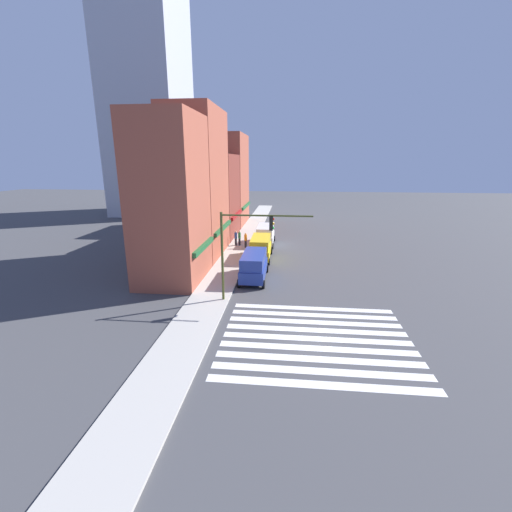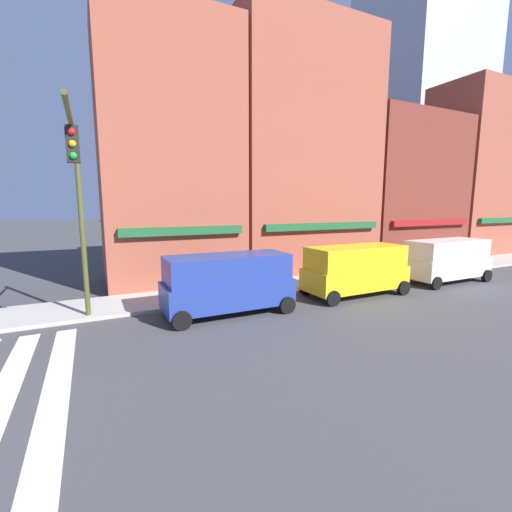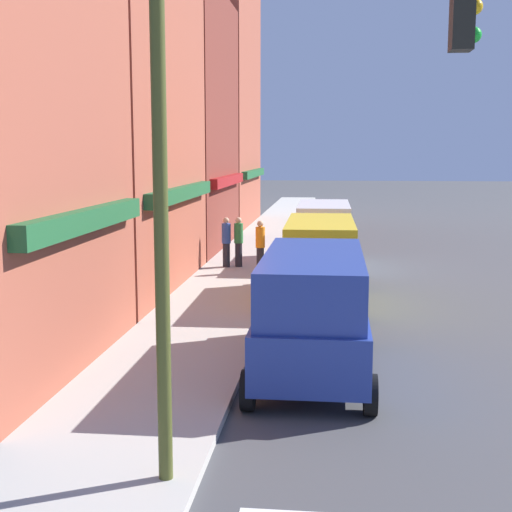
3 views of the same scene
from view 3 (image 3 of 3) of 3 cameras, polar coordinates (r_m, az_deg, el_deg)
The scene contains 8 objects.
storefront_row at distance 27.88m, azimuth -8.89°, elevation 13.51°, with size 35.86×5.30×15.09m.
traffic_signal at distance 8.37m, azimuth 2.52°, elevation 10.54°, with size 0.32×6.34×6.55m.
van_blue at distance 13.65m, azimuth 4.60°, elevation -4.18°, with size 5.00×2.22×2.34m.
van_yellow at distance 19.97m, azimuth 5.15°, elevation -0.17°, with size 5.03×2.22×2.34m.
van_white at distance 26.40m, azimuth 5.44°, elevation 1.92°, with size 5.02×2.22×2.34m.
pedestrian_orange_vest at distance 24.20m, azimuth 0.34°, elevation 0.86°, with size 0.32×0.32×1.77m.
pedestrian_green_top at distance 25.39m, azimuth -1.40°, elevation 1.21°, with size 0.32×0.32×1.77m.
pedestrian_blue_shirt at distance 25.34m, azimuth -2.39°, elevation 1.19°, with size 0.32×0.32×1.77m.
Camera 3 is at (-3.41, 4.33, 4.26)m, focal length 50.00 mm.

